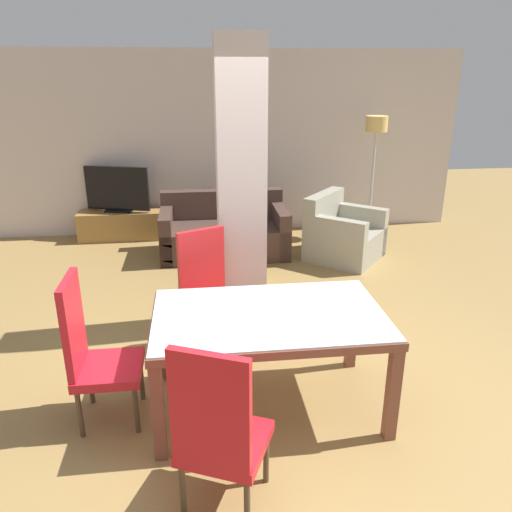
# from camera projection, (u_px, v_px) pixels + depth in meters

# --- Properties ---
(ground_plane) EXTENTS (18.00, 18.00, 0.00)m
(ground_plane) POSITION_uv_depth(u_px,v_px,m) (268.00, 404.00, 3.81)
(ground_plane) COLOR olive
(back_wall) EXTENTS (7.20, 0.09, 2.70)m
(back_wall) POSITION_uv_depth(u_px,v_px,m) (226.00, 144.00, 7.55)
(back_wall) COLOR beige
(back_wall) RESTS_ON ground_plane
(divider_pillar) EXTENTS (0.44, 0.39, 2.70)m
(divider_pillar) POSITION_uv_depth(u_px,v_px,m) (241.00, 191.00, 4.63)
(divider_pillar) COLOR beige
(divider_pillar) RESTS_ON ground_plane
(dining_table) EXTENTS (1.65, 1.01, 0.78)m
(dining_table) POSITION_uv_depth(u_px,v_px,m) (269.00, 332.00, 3.59)
(dining_table) COLOR brown
(dining_table) RESTS_ON ground_plane
(dining_chair_near_left) EXTENTS (0.61, 0.61, 1.11)m
(dining_chair_near_left) POSITION_uv_depth(u_px,v_px,m) (219.00, 431.00, 2.70)
(dining_chair_near_left) COLOR red
(dining_chair_near_left) RESTS_ON ground_plane
(dining_chair_head_left) EXTENTS (0.46, 0.46, 1.11)m
(dining_chair_head_left) POSITION_uv_depth(u_px,v_px,m) (93.00, 350.00, 3.47)
(dining_chair_head_left) COLOR red
(dining_chair_head_left) RESTS_ON ground_plane
(dining_chair_far_left) EXTENTS (0.61, 0.61, 1.11)m
(dining_chair_far_left) POSITION_uv_depth(u_px,v_px,m) (208.00, 292.00, 4.39)
(dining_chair_far_left) COLOR red
(dining_chair_far_left) RESTS_ON ground_plane
(sofa) EXTENTS (1.71, 0.93, 0.82)m
(sofa) POSITION_uv_depth(u_px,v_px,m) (224.00, 233.00, 6.90)
(sofa) COLOR #46312A
(sofa) RESTS_ON ground_plane
(armchair) EXTENTS (1.23, 1.23, 0.86)m
(armchair) POSITION_uv_depth(u_px,v_px,m) (342.00, 237.00, 6.71)
(armchair) COLOR gray
(armchair) RESTS_ON ground_plane
(coffee_table) EXTENTS (0.68, 0.50, 0.43)m
(coffee_table) POSITION_uv_depth(u_px,v_px,m) (235.00, 266.00, 5.90)
(coffee_table) COLOR olive
(coffee_table) RESTS_ON ground_plane
(bottle) EXTENTS (0.07, 0.07, 0.25)m
(bottle) POSITION_uv_depth(u_px,v_px,m) (232.00, 246.00, 5.68)
(bottle) COLOR #B2B7BC
(bottle) RESTS_ON coffee_table
(tv_stand) EXTENTS (1.22, 0.40, 0.42)m
(tv_stand) POSITION_uv_depth(u_px,v_px,m) (121.00, 225.00, 7.51)
(tv_stand) COLOR olive
(tv_stand) RESTS_ON ground_plane
(tv_screen) EXTENTS (0.94, 0.32, 0.67)m
(tv_screen) POSITION_uv_depth(u_px,v_px,m) (117.00, 190.00, 7.32)
(tv_screen) COLOR black
(tv_screen) RESTS_ON tv_stand
(floor_lamp) EXTENTS (0.31, 0.31, 1.79)m
(floor_lamp) POSITION_uv_depth(u_px,v_px,m) (376.00, 136.00, 7.23)
(floor_lamp) COLOR #B7B7BC
(floor_lamp) RESTS_ON ground_plane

